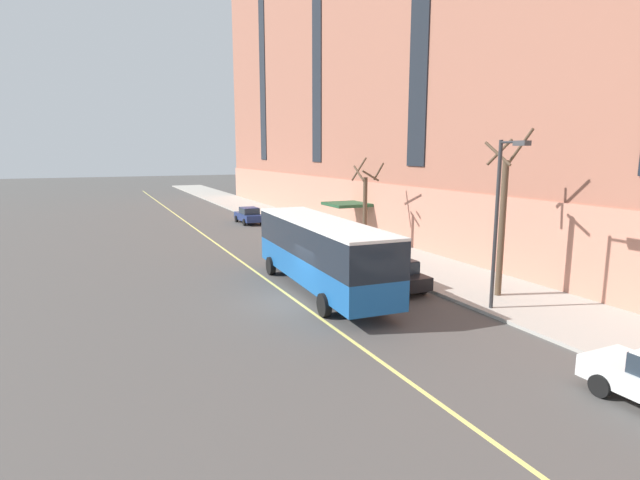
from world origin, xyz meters
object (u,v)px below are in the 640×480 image
Objects in this scene: parked_car_navy_0 at (249,215)px; parked_car_black_4 at (308,239)px; street_tree_far_uptown at (365,204)px; city_bus at (320,250)px; parked_car_black_3 at (394,274)px; fire_hydrant at (391,264)px; street_tree_mid_block at (503,218)px; street_lamp at (501,208)px.

parked_car_black_4 is at bearing -90.27° from parked_car_navy_0.
street_tree_far_uptown is at bearing -26.71° from parked_car_black_4.
parked_car_black_4 is (3.59, 9.88, -1.28)m from city_bus.
parked_car_navy_0 and parked_car_black_3 have the same top height.
city_bus is 5.85m from fire_hydrant.
parked_car_navy_0 is 0.57× the size of street_tree_mid_block.
city_bus is 24.76m from parked_car_navy_0.
city_bus is at bearing 161.88° from parked_car_black_3.
city_bus is 10.59m from parked_car_black_4.
street_tree_far_uptown is 14.40m from street_lamp.
parked_car_black_3 is 0.60× the size of street_lamp.
street_tree_far_uptown is at bearing 83.06° from street_lamp.
street_lamp is at bearing -136.90° from street_tree_mid_block.
parked_car_black_3 is 0.56× the size of street_tree_mid_block.
parked_car_navy_0 is at bearing 96.82° from street_tree_mid_block.
parked_car_navy_0 is 29.35m from street_tree_mid_block.
city_bus is 1.60× the size of street_tree_mid_block.
parked_car_black_3 reaches higher than fire_hydrant.
street_lamp is at bearing -89.29° from fire_hydrant.
street_lamp reaches higher than parked_car_navy_0.
city_bus is 10.85m from street_tree_far_uptown.
parked_car_black_4 is 0.68× the size of street_lamp.
street_lamp is (1.74, -30.60, 3.71)m from parked_car_navy_0.
parked_car_black_4 is 4.67m from street_tree_far_uptown.
city_bus is at bearing 147.51° from street_tree_mid_block.
street_lamp is (-1.72, -1.61, 0.68)m from street_tree_mid_block.
street_tree_far_uptown is 8.71× the size of fire_hydrant.
street_tree_far_uptown is (7.13, 8.10, 1.19)m from city_bus.
city_bus is 2.55× the size of parked_car_black_4.
parked_car_black_3 and parked_car_black_4 have the same top height.
parked_car_black_4 is 0.63× the size of street_tree_mid_block.
street_tree_far_uptown reaches higher than parked_car_black_4.
parked_car_navy_0 is 16.91m from street_tree_far_uptown.
city_bus is 1.95× the size of street_tree_far_uptown.
parked_car_navy_0 reaches higher than fire_hydrant.
fire_hydrant is (1.77, 3.07, -0.29)m from parked_car_black_3.
city_bus is 8.54m from street_lamp.
city_bus is at bearing -109.96° from parked_car_black_4.
city_bus is at bearing -98.50° from parked_car_navy_0.
city_bus is at bearing -160.15° from fire_hydrant.
street_lamp is at bearing -96.94° from street_tree_far_uptown.
parked_car_navy_0 is at bearing 81.50° from city_bus.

